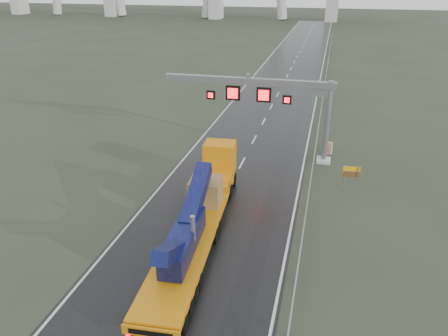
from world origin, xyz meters
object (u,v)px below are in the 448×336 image
(exit_sign_pair, at_px, (351,174))
(striped_barrier, at_px, (328,148))
(heavy_haul_truck, at_px, (202,204))
(sign_gantry, at_px, (272,96))

(exit_sign_pair, xyz_separation_m, striped_barrier, (-1.76, 7.45, -0.95))
(striped_barrier, bearing_deg, heavy_haul_truck, -104.33)
(sign_gantry, relative_size, striped_barrier, 13.22)
(sign_gantry, bearing_deg, striped_barrier, 21.36)
(sign_gantry, xyz_separation_m, exit_sign_pair, (6.90, -5.45, -4.10))
(heavy_haul_truck, relative_size, exit_sign_pair, 8.28)
(sign_gantry, xyz_separation_m, striped_barrier, (5.13, 2.01, -5.05))
(sign_gantry, xyz_separation_m, heavy_haul_truck, (-2.59, -12.65, -4.00))
(striped_barrier, bearing_deg, sign_gantry, -145.20)
(sign_gantry, distance_m, exit_sign_pair, 9.70)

